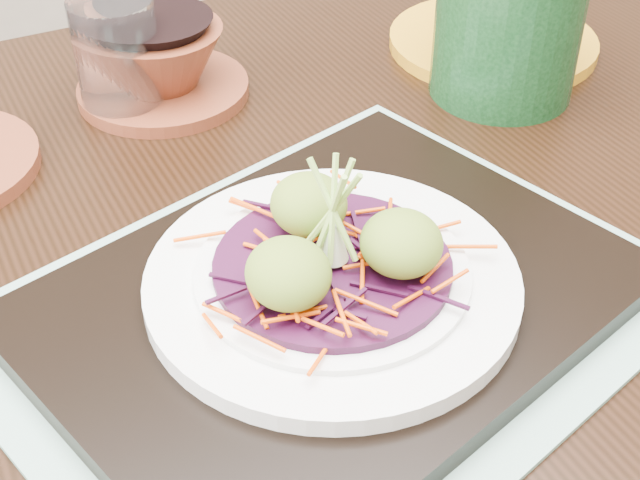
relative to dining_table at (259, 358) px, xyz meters
name	(u,v)px	position (x,y,z in m)	size (l,w,h in m)	color
dining_table	(259,358)	(0.00, 0.00, 0.00)	(1.34, 0.95, 0.80)	black
placemat	(332,310)	(0.03, -0.08, 0.11)	(0.42, 0.33, 0.00)	#7A9E91
serving_tray	(332,299)	(0.03, -0.08, 0.12)	(0.37, 0.27, 0.02)	black
white_plate	(332,280)	(0.03, -0.08, 0.13)	(0.24, 0.24, 0.02)	silver
cabbage_bed	(332,265)	(0.03, -0.08, 0.14)	(0.15, 0.15, 0.01)	#350A28
carrot_julienne	(332,256)	(0.03, -0.08, 0.15)	(0.18, 0.18, 0.01)	#D64103
guacamole_scoops	(333,239)	(0.03, -0.08, 0.17)	(0.13, 0.12, 0.04)	olive
scallion_garnish	(333,215)	(0.03, -0.08, 0.18)	(0.05, 0.05, 0.08)	#8AB548
water_glass	(118,57)	(-0.04, 0.23, 0.16)	(0.07, 0.07, 0.10)	white
terracotta_bowl_set	(161,66)	(0.00, 0.25, 0.13)	(0.20, 0.20, 0.06)	#5F2816
yellow_plate	(493,42)	(0.33, 0.21, 0.11)	(0.20, 0.20, 0.01)	#BC7C14
green_jar	(509,14)	(0.28, 0.14, 0.18)	(0.13, 0.13, 0.15)	#17411D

